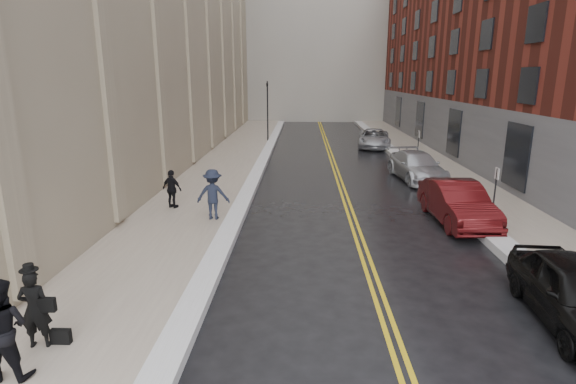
# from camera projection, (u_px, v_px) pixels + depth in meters

# --- Properties ---
(ground) EXTENTS (160.00, 160.00, 0.00)m
(ground) POSITION_uv_depth(u_px,v_px,m) (281.00, 332.00, 10.16)
(ground) COLOR black
(ground) RESTS_ON ground
(sidewalk_left) EXTENTS (4.00, 64.00, 0.15)m
(sidewalk_left) POSITION_uv_depth(u_px,v_px,m) (216.00, 175.00, 25.77)
(sidewalk_left) COLOR gray
(sidewalk_left) RESTS_ON ground
(sidewalk_right) EXTENTS (3.00, 64.00, 0.15)m
(sidewalk_right) POSITION_uv_depth(u_px,v_px,m) (454.00, 177.00, 25.33)
(sidewalk_right) COLOR gray
(sidewalk_right) RESTS_ON ground
(lane_stripe_a) EXTENTS (0.12, 64.00, 0.01)m
(lane_stripe_a) POSITION_uv_depth(u_px,v_px,m) (336.00, 178.00, 25.56)
(lane_stripe_a) COLOR gold
(lane_stripe_a) RESTS_ON ground
(lane_stripe_b) EXTENTS (0.12, 64.00, 0.01)m
(lane_stripe_b) POSITION_uv_depth(u_px,v_px,m) (340.00, 178.00, 25.56)
(lane_stripe_b) COLOR gold
(lane_stripe_b) RESTS_ON ground
(snow_ridge_left) EXTENTS (0.70, 60.80, 0.26)m
(snow_ridge_left) POSITION_uv_depth(u_px,v_px,m) (256.00, 175.00, 25.68)
(snow_ridge_left) COLOR white
(snow_ridge_left) RESTS_ON ground
(snow_ridge_right) EXTENTS (0.85, 60.80, 0.30)m
(snow_ridge_right) POSITION_uv_depth(u_px,v_px,m) (421.00, 176.00, 25.37)
(snow_ridge_right) COLOR white
(snow_ridge_right) RESTS_ON ground
(building_right) EXTENTS (14.00, 50.00, 18.00)m
(building_right) POSITION_uv_depth(u_px,v_px,m) (562.00, 23.00, 29.59)
(building_right) COLOR maroon
(building_right) RESTS_ON ground
(traffic_signal) EXTENTS (0.18, 0.15, 5.20)m
(traffic_signal) POSITION_uv_depth(u_px,v_px,m) (268.00, 106.00, 38.50)
(traffic_signal) COLOR black
(traffic_signal) RESTS_ON ground
(parking_sign_near) EXTENTS (0.06, 0.35, 2.23)m
(parking_sign_near) POSITION_uv_depth(u_px,v_px,m) (495.00, 190.00, 17.30)
(parking_sign_near) COLOR black
(parking_sign_near) RESTS_ON ground
(parking_sign_far) EXTENTS (0.06, 0.35, 2.23)m
(parking_sign_far) POSITION_uv_depth(u_px,v_px,m) (418.00, 144.00, 28.91)
(parking_sign_far) COLOR black
(parking_sign_far) RESTS_ON ground
(car_maroon) EXTENTS (1.93, 5.00, 1.62)m
(car_maroon) POSITION_uv_depth(u_px,v_px,m) (457.00, 203.00, 17.54)
(car_maroon) COLOR #480C0E
(car_maroon) RESTS_ON ground
(car_silver_near) EXTENTS (2.74, 5.48, 1.53)m
(car_silver_near) POSITION_uv_depth(u_px,v_px,m) (417.00, 166.00, 24.90)
(car_silver_near) COLOR #ABADB3
(car_silver_near) RESTS_ON ground
(car_silver_far) EXTENTS (3.11, 5.58, 1.47)m
(car_silver_far) POSITION_uv_depth(u_px,v_px,m) (374.00, 138.00, 36.21)
(car_silver_far) COLOR #9EA0A6
(car_silver_far) RESTS_ON ground
(pedestrian_main) EXTENTS (0.68, 0.50, 1.71)m
(pedestrian_main) POSITION_uv_depth(u_px,v_px,m) (35.00, 309.00, 9.17)
(pedestrian_main) COLOR black
(pedestrian_main) RESTS_ON sidewalk_left
(pedestrian_a) EXTENTS (0.96, 0.75, 1.97)m
(pedestrian_a) POSITION_uv_depth(u_px,v_px,m) (2.00, 329.00, 8.20)
(pedestrian_a) COLOR black
(pedestrian_a) RESTS_ON sidewalk_left
(pedestrian_b) EXTENTS (1.29, 0.74, 1.99)m
(pedestrian_b) POSITION_uv_depth(u_px,v_px,m) (213.00, 194.00, 17.49)
(pedestrian_b) COLOR black
(pedestrian_b) RESTS_ON sidewalk_left
(pedestrian_c) EXTENTS (1.04, 0.76, 1.64)m
(pedestrian_c) POSITION_uv_depth(u_px,v_px,m) (172.00, 189.00, 19.02)
(pedestrian_c) COLOR black
(pedestrian_c) RESTS_ON sidewalk_left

